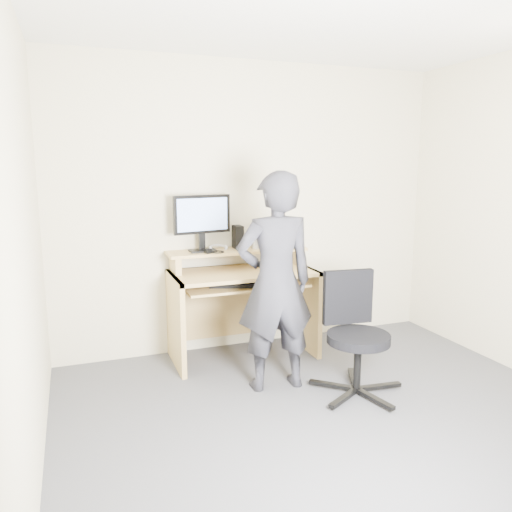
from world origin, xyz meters
TOP-DOWN VIEW (x-y plane):
  - ground at (0.00, 0.00)m, footprint 3.50×3.50m
  - back_wall at (0.00, 1.75)m, footprint 3.50×0.02m
  - desk at (-0.20, 1.53)m, footprint 1.20×0.60m
  - monitor at (-0.50, 1.60)m, footprint 0.49×0.14m
  - external_drive at (-0.18, 1.64)m, footprint 0.07×0.13m
  - travel_mug at (-0.04, 1.59)m, footprint 0.08×0.08m
  - smartphone at (0.07, 1.56)m, footprint 0.10×0.14m
  - charger at (-0.48, 1.50)m, footprint 0.06×0.05m
  - headphones at (-0.35, 1.67)m, footprint 0.16×0.16m
  - keyboard at (-0.27, 1.36)m, footprint 0.49×0.32m
  - mouse at (0.05, 1.35)m, footprint 0.11×0.08m
  - office_chair at (0.34, 0.55)m, footprint 0.66×0.67m
  - person at (-0.17, 0.81)m, footprint 0.60×0.40m

SIDE VIEW (x-z plane):
  - ground at x=0.00m, z-range 0.00..0.00m
  - office_chair at x=0.34m, z-range 0.04..0.89m
  - desk at x=-0.20m, z-range 0.09..1.00m
  - keyboard at x=-0.27m, z-range 0.65..0.68m
  - mouse at x=0.05m, z-range 0.75..0.79m
  - person at x=-0.17m, z-range 0.00..1.59m
  - smartphone at x=0.07m, z-range 0.91..0.92m
  - headphones at x=-0.35m, z-range 0.89..0.95m
  - charger at x=-0.48m, z-range 0.91..0.94m
  - travel_mug at x=-0.04m, z-range 0.91..1.09m
  - external_drive at x=-0.18m, z-range 0.91..1.11m
  - monitor at x=-0.50m, z-range 0.96..1.43m
  - back_wall at x=0.00m, z-range 0.00..2.50m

